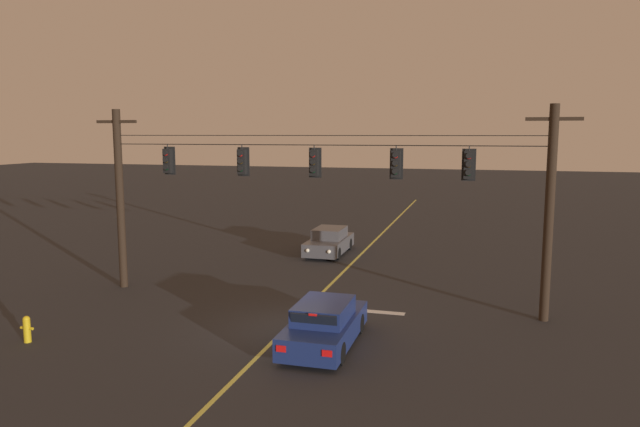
{
  "coord_description": "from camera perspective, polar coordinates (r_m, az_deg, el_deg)",
  "views": [
    {
      "loc": [
        6.06,
        -17.6,
        6.41
      ],
      "look_at": [
        0.0,
        4.17,
        3.29
      ],
      "focal_mm": 32.63,
      "sensor_mm": 36.0,
      "label": 1
    }
  ],
  "objects": [
    {
      "name": "car_waiting_near_lane",
      "position": [
        17.97,
        0.44,
        -10.85
      ],
      "size": [
        1.8,
        4.33,
        1.39
      ],
      "color": "navy",
      "rests_on": "ground"
    },
    {
      "name": "signal_span_assembly",
      "position": [
        21.79,
        -0.71,
        1.09
      ],
      "size": [
        18.42,
        0.32,
        7.39
      ],
      "color": "#2D2116",
      "rests_on": "ground"
    },
    {
      "name": "traffic_light_centre",
      "position": [
        21.63,
        -0.59,
        5.0
      ],
      "size": [
        0.48,
        0.41,
        1.22
      ],
      "color": "black"
    },
    {
      "name": "traffic_light_right_inner",
      "position": [
        20.99,
        7.44,
        4.85
      ],
      "size": [
        0.48,
        0.41,
        1.22
      ],
      "color": "black"
    },
    {
      "name": "stop_bar_paint",
      "position": [
        21.57,
        3.78,
        -9.45
      ],
      "size": [
        3.4,
        0.36,
        0.01
      ],
      "primitive_type": "cube",
      "color": "silver",
      "rests_on": "ground"
    },
    {
      "name": "fire_hydrant",
      "position": [
        20.4,
        -26.8,
        -10.03
      ],
      "size": [
        0.44,
        0.22,
        0.84
      ],
      "color": "gold",
      "rests_on": "ground"
    },
    {
      "name": "traffic_light_leftmost",
      "position": [
        24.04,
        -14.71,
        5.03
      ],
      "size": [
        0.48,
        0.41,
        1.22
      ],
      "color": "black"
    },
    {
      "name": "lane_centre_stripe",
      "position": [
        28.19,
        2.74,
        -5.3
      ],
      "size": [
        0.14,
        60.0,
        0.01
      ],
      "primitive_type": "cube",
      "color": "#D1C64C",
      "rests_on": "ground"
    },
    {
      "name": "car_oncoming_lead",
      "position": [
        31.22,
        0.91,
        -2.79
      ],
      "size": [
        1.8,
        4.42,
        1.39
      ],
      "color": "#4C4C51",
      "rests_on": "ground"
    },
    {
      "name": "ground_plane",
      "position": [
        19.69,
        -3.32,
        -11.16
      ],
      "size": [
        180.0,
        180.0,
        0.0
      ],
      "primitive_type": "plane",
      "color": "#28282B"
    },
    {
      "name": "traffic_light_rightmost",
      "position": [
        20.79,
        14.37,
        4.64
      ],
      "size": [
        0.48,
        0.41,
        1.22
      ],
      "color": "black"
    },
    {
      "name": "traffic_light_left_inner",
      "position": [
        22.6,
        -7.66,
        5.05
      ],
      "size": [
        0.48,
        0.41,
        1.22
      ],
      "color": "black"
    }
  ]
}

